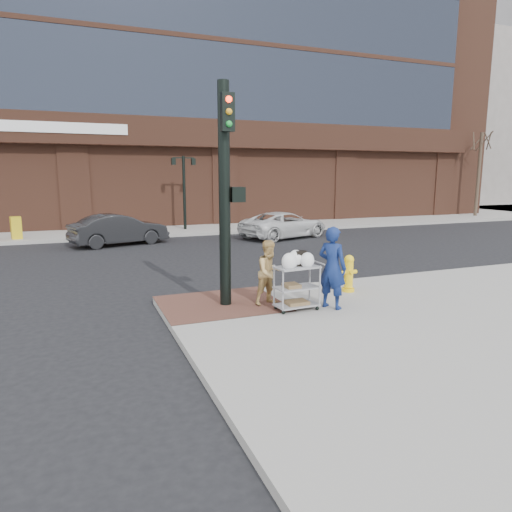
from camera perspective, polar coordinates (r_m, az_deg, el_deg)
name	(u,v)px	position (r m, az deg, el deg)	size (l,w,h in m)	color
ground	(258,318)	(10.24, 0.28, -7.74)	(220.00, 220.00, 0.00)	black
sidewalk_far	(255,207)	(44.21, -0.09, 6.14)	(65.00, 36.00, 0.15)	gray
brick_curb_ramp	(220,303)	(10.82, -4.47, -5.93)	(2.80, 2.40, 0.01)	brown
bank_building	(176,40)	(42.42, -10.01, 25.01)	(42.00, 26.00, 28.00)	brown
filler_block	(439,128)	(64.43, 21.95, 14.63)	(14.00, 20.00, 18.00)	slate
bare_tree_a	(482,131)	(37.76, 26.43, 13.84)	(1.80, 1.80, 7.20)	#382B21
lamp_post	(184,184)	(25.68, -8.98, 8.83)	(1.32, 0.22, 4.00)	black
traffic_signal_pole	(226,189)	(10.32, -3.80, 8.37)	(0.61, 0.51, 5.00)	black
woman_blue	(332,268)	(10.39, 9.50, -1.44)	(0.68, 0.45, 1.87)	navy
pedestrian_tan	(270,273)	(10.58, 1.75, -2.08)	(0.74, 0.57, 1.51)	tan
sedan_dark	(119,230)	(21.53, -16.74, 3.19)	(1.49, 4.28, 1.41)	black
minivan_white	(284,225)	(23.05, 3.54, 3.91)	(2.18, 4.73, 1.31)	silver
utility_cart	(297,283)	(10.21, 5.13, -3.43)	(1.01, 0.61, 1.34)	gray
fire_hydrant	(349,273)	(12.04, 11.51, -2.08)	(0.45, 0.32, 0.96)	yellow
newsbox_yellow	(16,228)	(24.30, -27.79, 3.13)	(0.44, 0.40, 1.06)	gold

